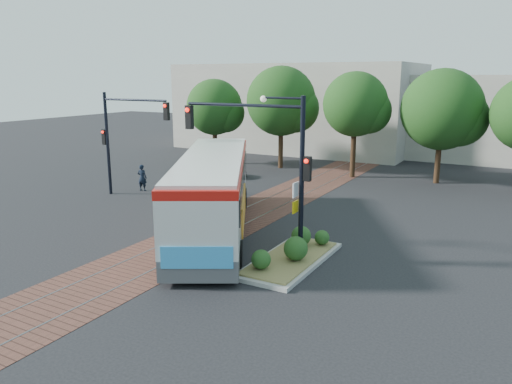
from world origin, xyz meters
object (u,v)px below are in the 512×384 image
(city_bus, at_px, (213,189))
(traffic_island, at_px, (292,253))
(signal_pole_left, at_px, (121,130))
(officer, at_px, (142,178))
(parked_car, at_px, (218,168))
(signal_pole_main, at_px, (272,151))

(city_bus, height_order, traffic_island, city_bus)
(signal_pole_left, xyz_separation_m, officer, (-0.02, 1.56, -3.05))
(traffic_island, bearing_deg, officer, 153.94)
(city_bus, distance_m, parked_car, 12.76)
(signal_pole_main, distance_m, parked_car, 16.76)
(city_bus, xyz_separation_m, signal_pole_main, (3.85, -1.72, 2.23))
(traffic_island, relative_size, officer, 3.18)
(parked_car, bearing_deg, officer, 158.32)
(officer, height_order, parked_car, officer)
(signal_pole_left, distance_m, officer, 3.42)
(city_bus, bearing_deg, traffic_island, -49.99)
(signal_pole_main, bearing_deg, officer, 152.53)
(parked_car, bearing_deg, signal_pole_main, -146.38)
(signal_pole_left, distance_m, parked_car, 8.44)
(signal_pole_main, xyz_separation_m, signal_pole_left, (-12.23, 4.80, -0.29))
(officer, bearing_deg, parked_car, -116.84)
(traffic_island, xyz_separation_m, signal_pole_left, (-13.19, 4.89, 3.54))
(signal_pole_left, bearing_deg, signal_pole_main, -21.45)
(signal_pole_left, bearing_deg, city_bus, -20.17)
(traffic_island, height_order, signal_pole_left, signal_pole_left)
(officer, bearing_deg, traffic_island, 141.79)
(signal_pole_main, xyz_separation_m, officer, (-12.25, 6.37, -3.34))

